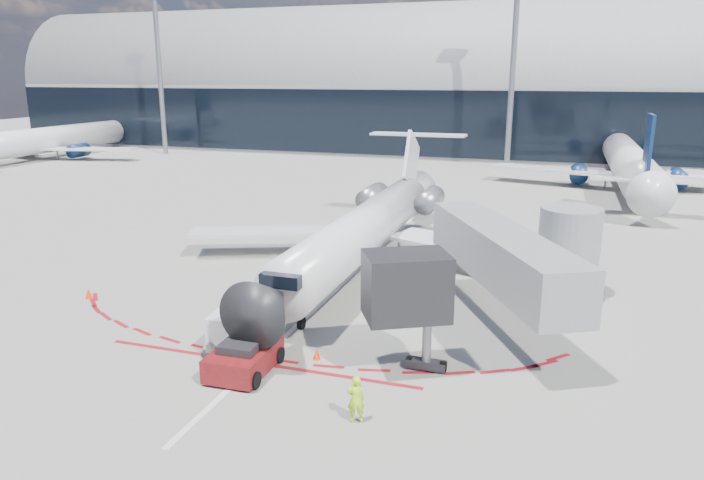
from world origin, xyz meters
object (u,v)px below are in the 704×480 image
(uld_container, at_px, (228,334))
(ramp_worker, at_px, (356,399))
(pushback_tug, at_px, (244,358))
(regional_jet, at_px, (369,225))

(uld_container, bearing_deg, ramp_worker, -34.29)
(pushback_tug, height_order, uld_container, uld_container)
(pushback_tug, relative_size, ramp_worker, 3.11)
(pushback_tug, relative_size, uld_container, 2.65)
(regional_jet, height_order, uld_container, regional_jet)
(ramp_worker, height_order, uld_container, uld_container)
(regional_jet, distance_m, ramp_worker, 18.58)
(pushback_tug, xyz_separation_m, ramp_worker, (5.40, -2.16, 0.25))
(pushback_tug, bearing_deg, ramp_worker, -23.17)
(regional_jet, height_order, ramp_worker, regional_jet)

